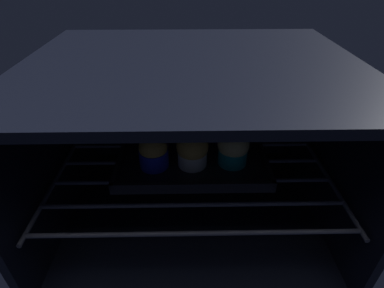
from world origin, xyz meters
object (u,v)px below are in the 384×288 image
muffin_row1_col1 (191,127)px  muffin_row1_col0 (156,129)px  muffin_row0_col1 (191,150)px  muffin_row0_col2 (233,148)px  muffin_row1_col2 (228,128)px  muffin_row0_col0 (153,152)px  baking_tray (192,155)px

muffin_row1_col1 → muffin_row1_col0: bearing=-176.4°
muffin_row0_col1 → muffin_row1_col0: (-7.49, 7.66, 0.14)cm
muffin_row0_col1 → muffin_row0_col2: muffin_row0_col2 is taller
muffin_row1_col0 → muffin_row1_col2: 15.77cm
muffin_row0_col0 → muffin_row1_col1: (7.52, 8.36, 0.77)cm
muffin_row1_col2 → muffin_row0_col2: bearing=-89.5°
baking_tray → muffin_row1_col0: size_ratio=3.94×
muffin_row0_col1 → muffin_row1_col1: 8.15cm
muffin_row0_col0 → muffin_row1_col2: 17.71cm
muffin_row0_col0 → muffin_row1_col1: 11.27cm
muffin_row0_col2 → muffin_row1_col1: size_ratio=0.90×
muffin_row0_col2 → muffin_row1_col1: muffin_row1_col1 is taller
muffin_row1_col0 → muffin_row1_col1: 7.67cm
baking_tray → muffin_row1_col1: muffin_row1_col1 is taller
muffin_row0_col2 → muffin_row1_col0: size_ratio=0.98×
muffin_row1_col0 → muffin_row1_col2: bearing=1.5°
baking_tray → muffin_row0_col0: muffin_row0_col0 is taller
muffin_row0_col1 → muffin_row1_col0: muffin_row1_col0 is taller
muffin_row1_col1 → baking_tray: bearing=-88.4°
muffin_row1_col2 → muffin_row1_col0: bearing=-178.5°
baking_tray → muffin_row1_col1: (-0.11, 4.14, 4.54)cm
baking_tray → muffin_row1_col0: 9.56cm
muffin_row1_col1 → muffin_row0_col2: bearing=-43.3°
muffin_row1_col0 → muffin_row1_col2: (15.76, 0.43, -0.15)cm
muffin_row0_col1 → muffin_row1_col2: muffin_row1_col2 is taller
muffin_row0_col2 → muffin_row1_col2: (-0.07, 7.66, -0.01)cm
baking_tray → muffin_row0_col0: size_ratio=4.31×
muffin_row0_col1 → muffin_row1_col2: (8.27, 8.09, -0.01)cm
muffin_row0_col0 → muffin_row0_col1: size_ratio=0.95×
muffin_row1_col2 → baking_tray: bearing=-152.9°
baking_tray → muffin_row1_col2: 9.87cm
muffin_row0_col1 → muffin_row1_col1: muffin_row1_col1 is taller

